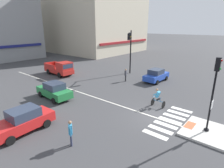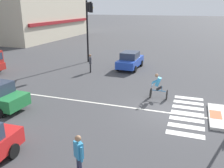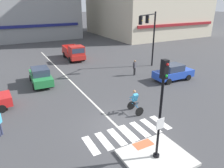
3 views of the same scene
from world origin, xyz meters
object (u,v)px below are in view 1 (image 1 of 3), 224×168
at_px(cyclist, 158,97).
at_px(traffic_light_mast, 130,45).
at_px(signal_pole, 214,89).
at_px(car_green_westbound_far, 54,90).
at_px(car_blue_cross_right, 156,75).
at_px(pedestrian_at_curb_left, 71,131).
at_px(car_red_cross_left, 23,120).
at_px(pedestrian_waiting_far_side, 126,74).
at_px(pickup_truck_red_eastbound_distant, 60,69).

bearing_deg(cyclist, traffic_light_mast, 47.80).
bearing_deg(signal_pole, traffic_light_mast, 54.16).
xyz_separation_m(car_green_westbound_far, cyclist, (4.74, -8.90, 0.06)).
distance_m(car_blue_cross_right, pedestrian_at_curb_left, 15.87).
bearing_deg(signal_pole, cyclist, 68.76).
bearing_deg(pedestrian_at_curb_left, signal_pole, -41.28).
height_order(car_red_cross_left, pedestrian_at_curb_left, pedestrian_at_curb_left).
bearing_deg(pedestrian_at_curb_left, pedestrian_waiting_far_side, 22.26).
bearing_deg(traffic_light_mast, car_blue_cross_right, -93.32).
bearing_deg(car_blue_cross_right, traffic_light_mast, 86.68).
height_order(car_blue_cross_right, pedestrian_waiting_far_side, pedestrian_waiting_far_side).
distance_m(signal_pole, pickup_truck_red_eastbound_distant, 20.86).
xyz_separation_m(pickup_truck_red_eastbound_distant, cyclist, (-1.05, -16.03, -0.11)).
height_order(traffic_light_mast, car_blue_cross_right, traffic_light_mast).
height_order(pickup_truck_red_eastbound_distant, pedestrian_waiting_far_side, pickup_truck_red_eastbound_distant).
relative_size(car_blue_cross_right, car_green_westbound_far, 0.99).
bearing_deg(traffic_light_mast, pickup_truck_red_eastbound_distant, 128.96).
height_order(traffic_light_mast, cyclist, traffic_light_mast).
relative_size(pickup_truck_red_eastbound_distant, pedestrian_at_curb_left, 3.10).
distance_m(signal_pole, pedestrian_waiting_far_side, 13.18).
bearing_deg(car_red_cross_left, car_blue_cross_right, -5.04).
bearing_deg(pedestrian_at_curb_left, car_blue_cross_right, 8.40).
height_order(pedestrian_at_curb_left, pedestrian_waiting_far_side, same).
height_order(car_red_cross_left, pedestrian_waiting_far_side, pedestrian_waiting_far_side).
distance_m(pedestrian_at_curb_left, pedestrian_waiting_far_side, 14.21).
height_order(traffic_light_mast, car_red_cross_left, traffic_light_mast).
bearing_deg(car_green_westbound_far, signal_pole, -77.45).
distance_m(cyclist, pedestrian_at_curb_left, 8.67).
relative_size(car_red_cross_left, cyclist, 2.48).
height_order(car_green_westbound_far, pedestrian_at_curb_left, pedestrian_at_curb_left).
height_order(car_blue_cross_right, cyclist, cyclist).
xyz_separation_m(car_blue_cross_right, car_green_westbound_far, (-11.90, 5.14, 0.00)).
xyz_separation_m(traffic_light_mast, pedestrian_waiting_far_side, (-2.81, -1.35, -3.41)).
height_order(traffic_light_mast, pedestrian_waiting_far_side, traffic_light_mast).
distance_m(car_green_westbound_far, pedestrian_at_curb_left, 8.37).
distance_m(car_green_westbound_far, cyclist, 10.08).
bearing_deg(cyclist, pickup_truck_red_eastbound_distant, 86.24).
relative_size(signal_pole, pedestrian_waiting_far_side, 3.00).
distance_m(signal_pole, car_red_cross_left, 12.75).
relative_size(signal_pole, cyclist, 2.98).
distance_m(car_green_westbound_far, pickup_truck_red_eastbound_distant, 9.20).
relative_size(pickup_truck_red_eastbound_distant, cyclist, 3.08).
height_order(traffic_light_mast, pickup_truck_red_eastbound_distant, traffic_light_mast).
xyz_separation_m(signal_pole, car_green_westbound_far, (-2.99, 13.42, -2.35)).
relative_size(cyclist, pedestrian_at_curb_left, 1.01).
bearing_deg(pickup_truck_red_eastbound_distant, car_red_cross_left, -134.67).
bearing_deg(traffic_light_mast, car_red_cross_left, -170.22).
xyz_separation_m(car_green_westbound_far, pedestrian_at_curb_left, (-3.81, -7.46, 0.17)).
distance_m(traffic_light_mast, car_blue_cross_right, 5.69).
bearing_deg(pedestrian_waiting_far_side, car_red_cross_left, -173.64).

